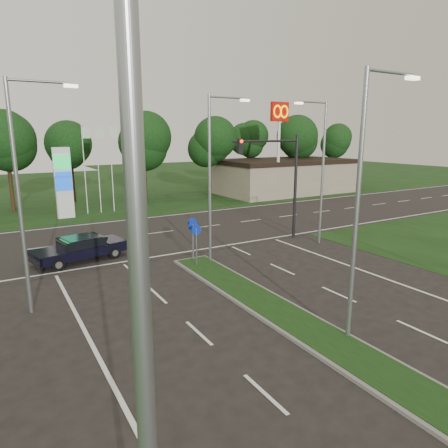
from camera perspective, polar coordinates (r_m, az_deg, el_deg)
verge_far at (r=58.95m, az=-21.25°, el=4.93°), size 160.00×50.00×0.02m
cross_road at (r=29.22m, az=-10.90°, el=-1.45°), size 160.00×12.00×0.02m
median_kerb at (r=13.49m, az=21.39°, el=-19.17°), size 2.00×26.00×0.12m
commercial_building at (r=50.14m, az=8.45°, el=6.75°), size 16.00×9.00×4.00m
streetlight_median_near at (r=13.74m, az=19.13°, el=3.99°), size 2.53×0.22×9.00m
streetlight_median_far at (r=21.55m, az=-1.59°, el=7.55°), size 2.53×0.22×9.00m
streetlight_left_near at (r=3.53m, az=-8.06°, el=-19.83°), size 2.53×0.22×9.00m
streetlight_left_far at (r=16.92m, az=-26.74°, el=4.83°), size 2.53×0.22×9.00m
streetlight_right_far at (r=26.22m, az=13.64°, el=8.10°), size 2.53×0.22×9.00m
traffic_signal at (r=26.68m, az=8.08°, el=7.48°), size 5.10×0.42×7.00m
median_signs at (r=21.99m, az=-4.33°, el=-1.28°), size 1.16×1.76×2.38m
gas_pylon at (r=36.46m, az=-21.65°, el=5.76°), size 5.80×1.26×8.00m
mcdonalds_sign at (r=44.26m, az=7.92°, el=13.78°), size 2.20×0.47×10.40m
treeline_far at (r=43.75m, az=-18.42°, el=11.77°), size 6.00×6.00×9.90m
navy_sedan at (r=23.96m, az=-19.83°, el=-3.25°), size 5.32×3.04×1.38m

